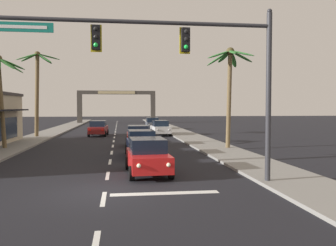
% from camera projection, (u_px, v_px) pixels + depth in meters
% --- Properties ---
extents(ground_plane, '(220.00, 220.00, 0.00)m').
position_uv_depth(ground_plane, '(105.00, 191.00, 13.40)').
color(ground_plane, black).
extents(sidewalk_right, '(3.20, 110.00, 0.14)m').
position_uv_depth(sidewalk_right, '(196.00, 139.00, 34.24)').
color(sidewalk_right, gray).
rests_on(sidewalk_right, ground).
extents(sidewalk_left, '(3.20, 110.00, 0.14)m').
position_uv_depth(sidewalk_left, '(26.00, 142.00, 32.15)').
color(sidewalk_left, gray).
rests_on(sidewalk_left, ground).
extents(lane_markings, '(4.28, 86.52, 0.01)m').
position_uv_depth(lane_markings, '(119.00, 142.00, 32.37)').
color(lane_markings, silver).
rests_on(lane_markings, ground).
extents(traffic_signal_mast, '(10.88, 0.41, 7.14)m').
position_uv_depth(traffic_signal_mast, '(188.00, 57.00, 14.08)').
color(traffic_signal_mast, '#2D2D33').
rests_on(traffic_signal_mast, ground).
extents(sedan_lead_at_stop_bar, '(2.08, 4.50, 1.68)m').
position_uv_depth(sedan_lead_at_stop_bar, '(148.00, 156.00, 16.92)').
color(sedan_lead_at_stop_bar, red).
rests_on(sedan_lead_at_stop_bar, ground).
extents(sedan_third_in_queue, '(2.02, 4.48, 1.68)m').
position_uv_depth(sedan_third_in_queue, '(141.00, 143.00, 22.90)').
color(sedan_third_in_queue, navy).
rests_on(sedan_third_in_queue, ground).
extents(sedan_fifth_in_queue, '(1.99, 4.47, 1.68)m').
position_uv_depth(sedan_fifth_in_queue, '(138.00, 136.00, 28.88)').
color(sedan_fifth_in_queue, red).
rests_on(sedan_fifth_in_queue, ground).
extents(sedan_oncoming_far, '(2.14, 4.52, 1.68)m').
position_uv_depth(sedan_oncoming_far, '(98.00, 128.00, 39.47)').
color(sedan_oncoming_far, maroon).
rests_on(sedan_oncoming_far, ground).
extents(sedan_parked_nearest_kerb, '(2.05, 4.49, 1.68)m').
position_uv_depth(sedan_parked_nearest_kerb, '(160.00, 128.00, 40.04)').
color(sedan_parked_nearest_kerb, silver).
rests_on(sedan_parked_nearest_kerb, ground).
extents(sedan_parked_mid_kerb, '(1.97, 4.46, 1.68)m').
position_uv_depth(sedan_parked_mid_kerb, '(152.00, 123.00, 50.62)').
color(sedan_parked_mid_kerb, '#4C515B').
rests_on(sedan_parked_mid_kerb, ground).
extents(palm_left_second, '(3.76, 3.83, 7.03)m').
position_uv_depth(palm_left_second, '(0.00, 77.00, 26.36)').
color(palm_left_second, brown).
rests_on(palm_left_second, ground).
extents(palm_left_third, '(4.24, 4.31, 8.90)m').
position_uv_depth(palm_left_third, '(37.00, 78.00, 36.80)').
color(palm_left_third, brown).
rests_on(palm_left_third, ground).
extents(palm_right_second, '(3.82, 3.94, 7.60)m').
position_uv_depth(palm_right_second, '(230.00, 75.00, 26.57)').
color(palm_right_second, brown).
rests_on(palm_right_second, ground).
extents(town_gateway_arch, '(15.20, 0.90, 6.40)m').
position_uv_depth(town_gateway_arch, '(117.00, 102.00, 70.31)').
color(town_gateway_arch, '#423D38').
rests_on(town_gateway_arch, ground).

